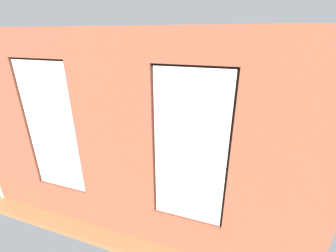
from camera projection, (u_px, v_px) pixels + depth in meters
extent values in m
cube|color=#99663D|center=(170.00, 161.00, 6.41)|extent=(6.59, 6.05, 0.10)
cube|color=#9E5138|center=(284.00, 177.00, 2.73)|extent=(1.31, 0.16, 3.40)
cube|color=#9E5138|center=(116.00, 147.00, 3.43)|extent=(1.29, 0.16, 3.40)
cube|color=#9E5138|center=(5.00, 128.00, 4.14)|extent=(1.31, 0.16, 3.40)
cube|color=#9E5138|center=(187.00, 233.00, 3.59)|extent=(1.04, 0.16, 0.70)
cube|color=#9E5138|center=(195.00, 45.00, 2.51)|extent=(1.04, 0.16, 0.41)
cube|color=white|center=(189.00, 153.00, 2.99)|extent=(0.98, 0.03, 2.22)
cube|color=#38281E|center=(191.00, 151.00, 3.04)|extent=(1.04, 0.04, 2.28)
cube|color=#9E5138|center=(69.00, 201.00, 4.30)|extent=(1.04, 0.16, 0.70)
cube|color=#9E5138|center=(35.00, 43.00, 3.22)|extent=(1.04, 0.16, 0.41)
cube|color=white|center=(52.00, 130.00, 3.70)|extent=(0.98, 0.03, 2.22)
cube|color=#38281E|center=(54.00, 129.00, 3.75)|extent=(1.04, 0.04, 2.28)
cube|color=#A87547|center=(124.00, 197.00, 3.91)|extent=(3.58, 0.24, 0.06)
cube|color=black|center=(116.00, 117.00, 3.34)|extent=(0.45, 0.03, 0.60)
cube|color=#389360|center=(116.00, 117.00, 3.35)|extent=(0.39, 0.01, 0.54)
cube|color=silver|center=(71.00, 94.00, 6.46)|extent=(0.10, 5.05, 3.40)
cube|color=black|center=(144.00, 198.00, 4.58)|extent=(1.76, 0.85, 0.42)
cube|color=black|center=(136.00, 192.00, 4.15)|extent=(1.76, 0.24, 0.38)
cube|color=black|center=(181.00, 194.00, 4.23)|extent=(0.22, 0.85, 0.24)
cube|color=black|center=(110.00, 178.00, 4.70)|extent=(0.22, 0.85, 0.24)
cube|color=black|center=(160.00, 189.00, 4.41)|extent=(0.61, 0.65, 0.12)
cube|color=black|center=(130.00, 182.00, 4.61)|extent=(0.61, 0.65, 0.12)
cube|color=black|center=(255.00, 169.00, 5.57)|extent=(0.93, 2.13, 0.42)
cube|color=black|center=(272.00, 157.00, 5.31)|extent=(0.32, 2.11, 0.38)
cube|color=black|center=(257.00, 142.00, 6.26)|extent=(0.86, 0.25, 0.24)
cube|color=black|center=(256.00, 179.00, 4.64)|extent=(0.86, 0.25, 0.24)
cube|color=black|center=(255.00, 149.00, 5.96)|extent=(0.67, 0.53, 0.12)
cube|color=black|center=(255.00, 159.00, 5.48)|extent=(0.67, 0.53, 0.12)
cube|color=black|center=(254.00, 171.00, 5.01)|extent=(0.67, 0.53, 0.12)
cube|color=#A87547|center=(179.00, 147.00, 6.23)|extent=(1.46, 0.84, 0.04)
cube|color=#A87547|center=(205.00, 152.00, 6.42)|extent=(0.07, 0.07, 0.39)
cube|color=#A87547|center=(162.00, 145.00, 6.83)|extent=(0.07, 0.07, 0.39)
cube|color=#A87547|center=(200.00, 164.00, 5.79)|extent=(0.07, 0.07, 0.39)
cube|color=#A87547|center=(152.00, 156.00, 6.19)|extent=(0.07, 0.07, 0.39)
cylinder|color=#4C4C51|center=(163.00, 144.00, 6.22)|extent=(0.07, 0.07, 0.09)
cylinder|color=#B7333D|center=(182.00, 147.00, 6.06)|extent=(0.08, 0.08, 0.10)
cube|color=black|center=(174.00, 143.00, 6.36)|extent=(0.17, 0.13, 0.02)
cube|color=#59595B|center=(195.00, 146.00, 6.22)|extent=(0.12, 0.18, 0.02)
cube|color=black|center=(90.00, 139.00, 7.05)|extent=(1.01, 0.42, 0.54)
cube|color=black|center=(89.00, 130.00, 6.93)|extent=(0.45, 0.20, 0.05)
cube|color=black|center=(88.00, 128.00, 6.91)|extent=(0.06, 0.04, 0.06)
cube|color=black|center=(87.00, 118.00, 6.79)|extent=(1.03, 0.04, 0.59)
cube|color=black|center=(87.00, 118.00, 6.81)|extent=(0.98, 0.01, 0.54)
cylinder|color=olive|center=(168.00, 128.00, 8.17)|extent=(0.52, 0.52, 0.28)
ellipsoid|color=silver|center=(168.00, 119.00, 8.04)|extent=(1.15, 1.15, 0.46)
ellipsoid|color=navy|center=(166.00, 116.00, 8.03)|extent=(0.44, 0.44, 0.18)
cylinder|color=#9E5638|center=(85.00, 160.00, 6.09)|extent=(0.30, 0.30, 0.27)
cylinder|color=brown|center=(84.00, 151.00, 5.99)|extent=(0.05, 0.05, 0.26)
cone|color=#3D8E42|center=(77.00, 138.00, 5.90)|extent=(0.48, 0.18, 0.60)
cone|color=#3D8E42|center=(76.00, 141.00, 5.71)|extent=(0.25, 0.50, 0.60)
cone|color=#3D8E42|center=(85.00, 140.00, 5.74)|extent=(0.49, 0.35, 0.61)
cone|color=#3D8E42|center=(90.00, 139.00, 5.88)|extent=(0.54, 0.40, 0.57)
cone|color=#3D8E42|center=(84.00, 136.00, 6.00)|extent=(0.31, 0.51, 0.60)
cylinder|color=gray|center=(242.00, 145.00, 7.04)|extent=(0.15, 0.15, 0.17)
cylinder|color=brown|center=(242.00, 141.00, 6.99)|extent=(0.02, 0.02, 0.09)
ellipsoid|color=#286B2D|center=(243.00, 137.00, 6.93)|extent=(0.29, 0.29, 0.19)
cylinder|color=#47423D|center=(268.00, 238.00, 3.77)|extent=(0.26, 0.26, 0.26)
cylinder|color=brown|center=(270.00, 231.00, 3.71)|extent=(0.04, 0.04, 0.07)
ellipsoid|color=#337F38|center=(273.00, 218.00, 3.60)|extent=(0.62, 0.62, 0.47)
cylinder|color=#47423D|center=(129.00, 122.00, 8.78)|extent=(0.28, 0.28, 0.27)
cylinder|color=brown|center=(129.00, 112.00, 8.63)|extent=(0.05, 0.05, 0.52)
cone|color=#3D8E42|center=(121.00, 99.00, 8.49)|extent=(0.60, 0.19, 0.52)
cone|color=#3D8E42|center=(122.00, 99.00, 8.34)|extent=(0.42, 0.42, 0.61)
cone|color=#3D8E42|center=(126.00, 100.00, 8.23)|extent=(0.22, 0.53, 0.60)
cone|color=#3D8E42|center=(132.00, 99.00, 8.30)|extent=(0.51, 0.27, 0.61)
cone|color=#3D8E42|center=(134.00, 98.00, 8.48)|extent=(0.50, 0.37, 0.59)
cone|color=#3D8E42|center=(132.00, 98.00, 8.60)|extent=(0.26, 0.55, 0.58)
cone|color=#3D8E42|center=(126.00, 97.00, 8.62)|extent=(0.45, 0.45, 0.58)
cylinder|color=beige|center=(199.00, 143.00, 7.21)|extent=(0.15, 0.15, 0.16)
cylinder|color=brown|center=(199.00, 139.00, 7.16)|extent=(0.02, 0.02, 0.07)
ellipsoid|color=#1E5B28|center=(199.00, 134.00, 7.10)|extent=(0.34, 0.34, 0.28)
cylinder|color=#47423D|center=(260.00, 137.00, 7.36)|extent=(0.29, 0.29, 0.34)
cylinder|color=brown|center=(263.00, 124.00, 7.19)|extent=(0.05, 0.05, 0.57)
cone|color=#1E5B28|center=(258.00, 110.00, 7.08)|extent=(0.46, 0.11, 0.41)
cone|color=#1E5B28|center=(261.00, 111.00, 6.94)|extent=(0.39, 0.36, 0.45)
cone|color=#1E5B28|center=(267.00, 111.00, 6.86)|extent=(0.22, 0.40, 0.48)
cone|color=#1E5B28|center=(271.00, 111.00, 6.92)|extent=(0.44, 0.21, 0.45)
cone|color=#1E5B28|center=(271.00, 110.00, 7.01)|extent=(0.44, 0.24, 0.45)
cone|color=#1E5B28|center=(265.00, 109.00, 7.19)|extent=(0.13, 0.48, 0.40)
cone|color=#1E5B28|center=(262.00, 108.00, 7.11)|extent=(0.32, 0.34, 0.49)
cylinder|color=beige|center=(209.00, 214.00, 4.19)|extent=(0.39, 0.39, 0.38)
cylinder|color=brown|center=(210.00, 204.00, 4.09)|extent=(0.06, 0.06, 0.11)
ellipsoid|color=#286B2D|center=(212.00, 188.00, 3.96)|extent=(0.78, 0.78, 0.61)
cylinder|color=#9E5638|center=(81.00, 189.00, 4.90)|extent=(0.36, 0.36, 0.36)
cylinder|color=brown|center=(80.00, 181.00, 4.82)|extent=(0.05, 0.05, 0.07)
ellipsoid|color=#3D8E42|center=(77.00, 168.00, 4.70)|extent=(0.84, 0.84, 0.57)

